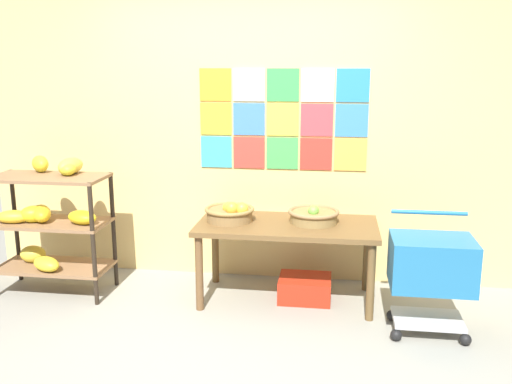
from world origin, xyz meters
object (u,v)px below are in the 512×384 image
Objects in this scene: banana_shelf_unit at (49,217)px; fruit_basket_left at (230,213)px; shopping_cart at (431,267)px; display_table at (287,233)px; fruit_basket_back_right at (314,215)px; produce_crate_under_table at (305,288)px.

banana_shelf_unit is 2.84× the size of fruit_basket_left.
display_table is at bearing 168.31° from shopping_cart.
fruit_basket_left is 0.47× the size of shopping_cart.
banana_shelf_unit is at bearing -175.83° from fruit_basket_back_right.
fruit_basket_back_right is at bearing 25.43° from produce_crate_under_table.
banana_shelf_unit is 2.14m from fruit_basket_back_right.
banana_shelf_unit reaches higher than fruit_basket_back_right.
display_table is at bearing -170.50° from produce_crate_under_table.
fruit_basket_back_right is 0.48× the size of shopping_cart.
produce_crate_under_table is (0.60, 0.02, -0.62)m from fruit_basket_left.
display_table is 1.13m from shopping_cart.
shopping_cart reaches higher than produce_crate_under_table.
fruit_basket_left reaches higher than produce_crate_under_table.
display_table is (1.93, 0.10, -0.08)m from banana_shelf_unit.
banana_shelf_unit reaches higher than display_table.
banana_shelf_unit is 2.16m from produce_crate_under_table.
shopping_cart is at bearing -30.19° from fruit_basket_back_right.
banana_shelf_unit is 2.70× the size of produce_crate_under_table.
fruit_basket_back_right is at bearing 4.17° from banana_shelf_unit.
banana_shelf_unit is 1.48m from fruit_basket_left.
banana_shelf_unit is at bearing -175.93° from fruit_basket_left.
fruit_basket_back_right is 0.66m from fruit_basket_left.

